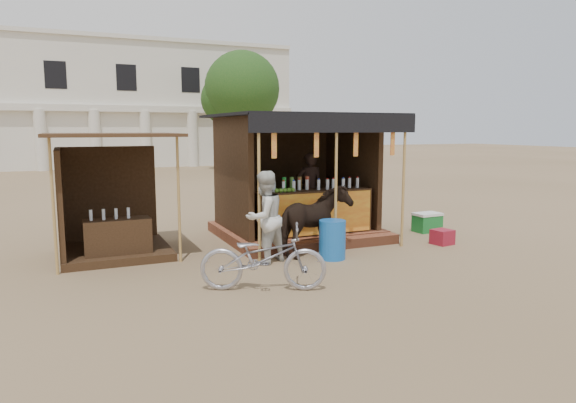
# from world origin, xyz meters

# --- Properties ---
(ground) EXTENTS (120.00, 120.00, 0.00)m
(ground) POSITION_xyz_m (0.00, 0.00, 0.00)
(ground) COLOR #846B4C
(ground) RESTS_ON ground
(main_stall) EXTENTS (3.60, 3.61, 2.78)m
(main_stall) POSITION_xyz_m (1.02, 3.36, 1.03)
(main_stall) COLOR brown
(main_stall) RESTS_ON ground
(secondary_stall) EXTENTS (2.40, 2.40, 2.38)m
(secondary_stall) POSITION_xyz_m (-3.17, 3.24, 0.85)
(secondary_stall) COLOR #3B2515
(secondary_stall) RESTS_ON ground
(cow) EXTENTS (1.78, 1.26, 1.37)m
(cow) POSITION_xyz_m (0.50, 1.53, 0.68)
(cow) COLOR black
(cow) RESTS_ON ground
(motorbike) EXTENTS (2.04, 1.40, 1.02)m
(motorbike) POSITION_xyz_m (-1.13, -0.04, 0.51)
(motorbike) COLOR #9E9DA6
(motorbike) RESTS_ON ground
(bystander) EXTENTS (1.02, 0.92, 1.71)m
(bystander) POSITION_xyz_m (-0.54, 1.45, 0.86)
(bystander) COLOR silver
(bystander) RESTS_ON ground
(blue_barrel) EXTENTS (0.64, 0.64, 0.74)m
(blue_barrel) POSITION_xyz_m (0.76, 1.22, 0.37)
(blue_barrel) COLOR #175DB2
(blue_barrel) RESTS_ON ground
(red_crate) EXTENTS (0.45, 0.44, 0.32)m
(red_crate) POSITION_xyz_m (3.52, 1.37, 0.16)
(red_crate) COLOR maroon
(red_crate) RESTS_ON ground
(cooler) EXTENTS (0.66, 0.47, 0.46)m
(cooler) POSITION_xyz_m (4.10, 2.60, 0.23)
(cooler) COLOR #186D2A
(cooler) RESTS_ON ground
(background_building) EXTENTS (26.00, 7.45, 8.18)m
(background_building) POSITION_xyz_m (-2.00, 29.94, 3.98)
(background_building) COLOR silver
(background_building) RESTS_ON ground
(tree) EXTENTS (4.50, 4.40, 7.00)m
(tree) POSITION_xyz_m (5.81, 22.14, 4.63)
(tree) COLOR #382314
(tree) RESTS_ON ground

